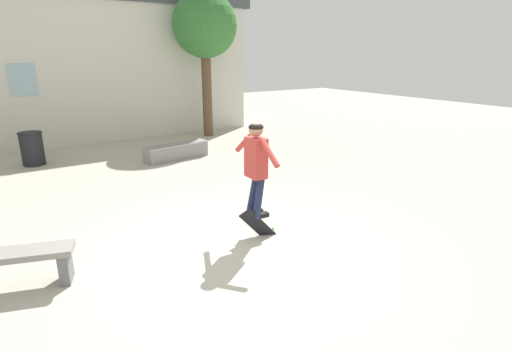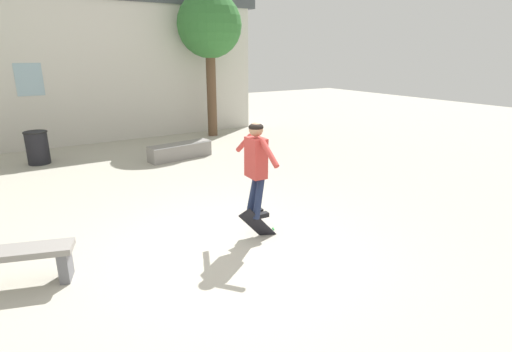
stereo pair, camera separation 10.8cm
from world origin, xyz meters
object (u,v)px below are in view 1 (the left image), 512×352
at_px(tree_right, 205,27).
at_px(trash_bin, 32,148).
at_px(skate_ledge, 177,151).
at_px(skateboard_flipping, 259,226).
at_px(skater, 256,162).

relative_size(tree_right, trash_bin, 5.48).
distance_m(tree_right, skate_ledge, 4.62).
height_order(tree_right, skateboard_flipping, tree_right).
bearing_deg(skater, skate_ledge, 83.18).
bearing_deg(skater, skateboard_flipping, -83.74).
height_order(skate_ledge, skater, skater).
xyz_separation_m(skate_ledge, trash_bin, (-3.29, 1.45, 0.24)).
distance_m(tree_right, skater, 8.40).
bearing_deg(skater, trash_bin, 112.78).
bearing_deg(skate_ledge, tree_right, 39.81).
height_order(skater, skateboard_flipping, skater).
relative_size(skater, skateboard_flipping, 2.07).
distance_m(trash_bin, skater, 7.08).
bearing_deg(trash_bin, skate_ledge, -23.85).
relative_size(tree_right, skateboard_flipping, 6.53).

